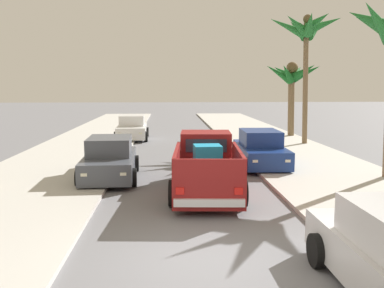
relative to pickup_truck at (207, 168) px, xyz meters
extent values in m
plane|color=slate|center=(-0.51, -5.24, -0.79)|extent=(160.00, 160.00, 0.00)
cube|color=beige|center=(-5.88, 6.76, -0.73)|extent=(5.26, 60.00, 0.12)
cube|color=beige|center=(4.85, 6.76, -0.73)|extent=(5.26, 60.00, 0.12)
cube|color=silver|center=(-4.65, 6.76, -0.74)|extent=(0.16, 60.00, 0.10)
cube|color=silver|center=(3.62, 6.76, -0.74)|extent=(0.16, 60.00, 0.10)
cube|color=maroon|center=(-0.01, -0.21, -0.19)|extent=(2.26, 5.22, 0.80)
cube|color=maroon|center=(0.09, 1.38, 0.61)|extent=(1.82, 1.61, 0.80)
cube|color=#283342|center=(0.04, 0.63, 0.63)|extent=(1.38, 0.15, 0.44)
cube|color=#283342|center=(0.15, 2.14, 0.63)|extent=(1.46, 0.16, 0.48)
cube|color=maroon|center=(-0.98, -1.01, 0.49)|extent=(0.32, 3.30, 0.56)
cube|color=maroon|center=(0.84, -1.13, 0.49)|extent=(0.32, 3.30, 0.56)
cube|color=maroon|center=(-0.18, -2.72, 0.49)|extent=(1.88, 0.23, 0.56)
cube|color=silver|center=(-0.19, -2.81, -0.35)|extent=(1.83, 0.24, 0.20)
cylinder|color=black|center=(-0.89, 1.38, -0.41)|extent=(0.31, 0.78, 0.76)
cylinder|color=black|center=(1.07, 1.25, -0.41)|extent=(0.31, 0.78, 0.76)
cylinder|color=black|center=(-1.09, -1.55, -0.41)|extent=(0.31, 0.78, 0.76)
cylinder|color=black|center=(0.87, -1.68, -0.41)|extent=(0.31, 0.78, 0.76)
cube|color=red|center=(-0.94, -2.73, -0.05)|extent=(0.22, 0.05, 0.18)
cube|color=red|center=(0.56, -2.83, -0.05)|extent=(0.22, 0.05, 0.18)
cube|color=#198CBF|center=(-0.07, -1.02, 0.55)|extent=(0.82, 0.78, 0.67)
cube|color=navy|center=(2.69, 4.18, -0.25)|extent=(1.85, 4.24, 0.72)
cube|color=navy|center=(2.69, 4.28, 0.43)|extent=(1.57, 2.13, 0.64)
cube|color=#283342|center=(2.67, 3.31, 0.41)|extent=(1.37, 0.11, 0.52)
cube|color=#283342|center=(2.71, 5.25, 0.41)|extent=(1.34, 0.11, 0.50)
cylinder|color=black|center=(3.56, 2.86, -0.47)|extent=(0.23, 0.64, 0.64)
cylinder|color=black|center=(1.76, 2.90, -0.47)|extent=(0.23, 0.64, 0.64)
cylinder|color=black|center=(3.62, 5.46, -0.47)|extent=(0.23, 0.64, 0.64)
cylinder|color=black|center=(1.81, 5.50, -0.47)|extent=(0.23, 0.64, 0.64)
cube|color=red|center=(3.37, 6.27, -0.15)|extent=(0.20, 0.04, 0.12)
cube|color=white|center=(3.26, 2.06, -0.18)|extent=(0.20, 0.04, 0.10)
cube|color=red|center=(2.10, 6.30, -0.15)|extent=(0.20, 0.04, 0.12)
cube|color=white|center=(2.02, 2.08, -0.18)|extent=(0.20, 0.04, 0.10)
cube|color=#474C56|center=(-3.37, 2.14, -0.25)|extent=(1.93, 4.27, 0.72)
cube|color=#474C56|center=(-3.37, 2.24, 0.43)|extent=(1.61, 2.16, 0.64)
cube|color=#283342|center=(-3.33, 1.27, 0.41)|extent=(1.37, 0.14, 0.52)
cube|color=#283342|center=(-3.41, 3.21, 0.41)|extent=(1.34, 0.14, 0.50)
cylinder|color=black|center=(-2.41, 0.87, -0.47)|extent=(0.25, 0.65, 0.64)
cylinder|color=black|center=(-4.21, 0.80, -0.47)|extent=(0.25, 0.65, 0.64)
cylinder|color=black|center=(-2.52, 3.48, -0.47)|extent=(0.25, 0.65, 0.64)
cylinder|color=black|center=(-4.32, 3.40, -0.47)|extent=(0.25, 0.65, 0.64)
cube|color=red|center=(-2.82, 4.27, -0.15)|extent=(0.20, 0.05, 0.12)
cube|color=white|center=(-2.66, 0.05, -0.18)|extent=(0.20, 0.05, 0.10)
cube|color=red|center=(-4.09, 4.22, -0.15)|extent=(0.20, 0.05, 0.12)
cube|color=white|center=(-3.90, 0.00, -0.18)|extent=(0.20, 0.05, 0.10)
cube|color=#283342|center=(2.47, -6.14, 0.41)|extent=(1.37, 0.09, 0.52)
cylinder|color=black|center=(1.57, -5.72, -0.47)|extent=(0.22, 0.64, 0.64)
cube|color=white|center=(1.85, -4.91, -0.18)|extent=(0.20, 0.04, 0.10)
cube|color=white|center=(3.08, -4.90, -0.18)|extent=(0.20, 0.04, 0.10)
cube|color=silver|center=(-3.52, 13.69, -0.25)|extent=(1.86, 4.24, 0.72)
cube|color=silver|center=(-3.52, 13.79, 0.43)|extent=(1.57, 2.13, 0.64)
cube|color=#283342|center=(-3.50, 12.82, 0.41)|extent=(1.37, 0.11, 0.52)
cube|color=#283342|center=(-3.54, 14.76, 0.41)|extent=(1.34, 0.11, 0.50)
cylinder|color=black|center=(-2.58, 12.41, -0.47)|extent=(0.23, 0.64, 0.64)
cylinder|color=black|center=(-4.39, 12.37, -0.47)|extent=(0.23, 0.64, 0.64)
cylinder|color=black|center=(-2.64, 15.01, -0.47)|extent=(0.23, 0.64, 0.64)
cylinder|color=black|center=(-4.45, 14.97, -0.47)|extent=(0.23, 0.64, 0.64)
cube|color=red|center=(-2.93, 15.81, -0.15)|extent=(0.20, 0.04, 0.12)
cube|color=white|center=(-2.85, 11.59, -0.18)|extent=(0.20, 0.04, 0.10)
cube|color=red|center=(-4.20, 15.78, -0.15)|extent=(0.20, 0.04, 0.12)
cube|color=white|center=(-4.08, 11.57, -0.18)|extent=(0.20, 0.04, 0.10)
cylinder|color=brown|center=(6.64, 10.53, 2.76)|extent=(0.29, 0.75, 7.11)
cone|color=#23702D|center=(7.65, 10.57, 6.07)|extent=(2.10, 0.63, 1.23)
cone|color=#23702D|center=(7.35, 11.14, 5.90)|extent=(1.78, 1.64, 1.50)
cone|color=#23702D|center=(6.36, 11.42, 5.88)|extent=(1.10, 1.93, 1.53)
cone|color=#23702D|center=(5.60, 10.90, 5.93)|extent=(2.28, 1.27, 1.47)
cone|color=#23702D|center=(5.94, 10.30, 6.01)|extent=(1.64, 1.02, 1.28)
cone|color=#23702D|center=(6.49, 9.74, 5.95)|extent=(0.85, 1.72, 1.39)
cone|color=#23702D|center=(7.00, 9.86, 6.14)|extent=(1.26, 1.70, 1.08)
sphere|color=brown|center=(6.64, 10.53, 6.32)|extent=(0.51, 0.51, 0.51)
cone|color=#23702D|center=(6.41, 2.47, 4.88)|extent=(1.11, 2.21, 1.34)
cone|color=#23702D|center=(6.03, 1.94, 4.95)|extent=(1.72, 1.46, 1.19)
cone|color=#23702D|center=(5.87, 0.96, 4.75)|extent=(1.92, 1.47, 1.54)
cylinder|color=brown|center=(6.97, 14.28, 1.50)|extent=(0.42, 0.73, 4.61)
cone|color=#196023|center=(7.94, 14.26, 3.48)|extent=(2.00, 0.59, 1.34)
cone|color=#196023|center=(7.47, 14.91, 3.55)|extent=(1.50, 1.67, 1.20)
cone|color=#196023|center=(6.59, 15.21, 3.54)|extent=(1.30, 2.14, 1.24)
cone|color=#196023|center=(6.02, 14.09, 3.43)|extent=(2.03, 0.92, 1.42)
cone|color=#196023|center=(6.47, 13.67, 3.43)|extent=(1.44, 1.58, 1.38)
cone|color=#196023|center=(7.47, 13.47, 3.53)|extent=(1.52, 1.96, 1.26)
sphere|color=brown|center=(6.97, 14.28, 3.80)|extent=(0.76, 0.76, 0.76)
camera|label=1|loc=(-1.23, -13.07, 2.61)|focal=39.00mm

